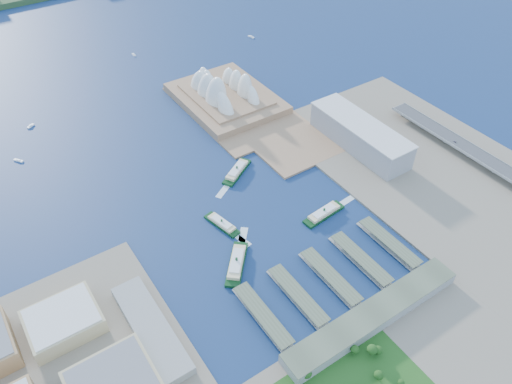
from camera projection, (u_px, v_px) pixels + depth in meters
ground at (277, 241)px, 554.86m from camera, size 3000.00×3000.00×0.00m
east_land at (456, 186)px, 622.66m from camera, size 240.00×500.00×3.00m
peninsula at (234, 107)px, 759.42m from camera, size 135.00×220.00×3.00m
opera_house at (225, 84)px, 750.42m from camera, size 134.00×180.00×58.00m
toaster_building at (360, 135)px, 671.73m from camera, size 45.00×155.00×35.00m
expressway at (495, 169)px, 636.46m from camera, size 26.00×340.00×11.85m
ferry_wharves at (330, 278)px, 511.18m from camera, size 184.00×90.00×9.30m
terminal_building at (373, 316)px, 471.57m from camera, size 200.00×28.00×12.00m
ferry_a at (222, 223)px, 570.26m from camera, size 22.55×50.24×9.21m
ferry_b at (237, 170)px, 640.35m from camera, size 55.73×41.60×10.68m
ferry_c at (237, 262)px, 525.39m from camera, size 52.14×56.11×11.56m
ferry_d at (324, 212)px, 582.23m from camera, size 57.35×19.84×10.63m
boat_a at (18, 160)px, 661.58m from camera, size 11.06×13.30×2.69m
boat_b at (30, 126)px, 721.36m from camera, size 11.78×9.60×3.09m
boat_c at (251, 37)px, 943.27m from camera, size 7.13×14.21×3.07m
boat_e at (134, 55)px, 888.79m from camera, size 3.85×11.26×2.74m
car_c at (455, 142)px, 669.01m from camera, size 1.86×4.58×1.33m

